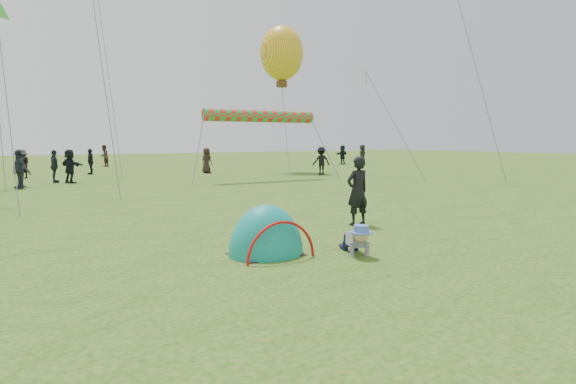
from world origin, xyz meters
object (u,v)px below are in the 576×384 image
standing_adult (358,191)px  balloon_kite (282,56)px  crawling_toddler (357,239)px  popup_tent (266,255)px

standing_adult → balloon_kite: 23.69m
crawling_toddler → balloon_kite: 27.10m
popup_tent → crawling_toddler: bearing=-32.9°
standing_adult → balloon_kite: (10.14, 20.26, 6.93)m
crawling_toddler → balloon_kite: size_ratio=0.20×
balloon_kite → standing_adult: bearing=-116.6°
crawling_toddler → balloon_kite: bearing=82.3°
standing_adult → balloon_kite: bearing=-115.6°
popup_tent → standing_adult: (3.72, 1.73, 0.89)m
standing_adult → crawling_toddler: bearing=51.0°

